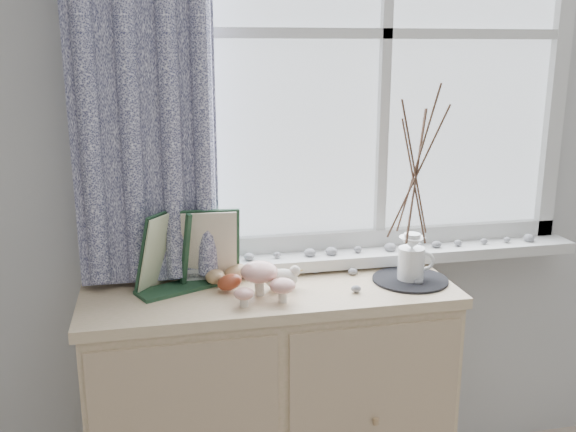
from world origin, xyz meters
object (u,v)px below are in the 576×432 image
object	(u,v)px
sideboard	(271,405)
twig_pitcher	(416,169)
botanical_book	(186,251)
toadstool_cluster	(263,278)

from	to	relation	value
sideboard	twig_pitcher	world-z (taller)	twig_pitcher
botanical_book	toadstool_cluster	size ratio (longest dim) A/B	2.01
sideboard	botanical_book	xyz separation A→B (m)	(-0.26, 0.03, 0.56)
sideboard	botanical_book	size ratio (longest dim) A/B	3.12
sideboard	toadstool_cluster	bearing A→B (deg)	-115.31
sideboard	twig_pitcher	size ratio (longest dim) A/B	1.82
sideboard	twig_pitcher	xyz separation A→B (m)	(0.47, -0.03, 0.80)
botanical_book	twig_pitcher	size ratio (longest dim) A/B	0.58
toadstool_cluster	botanical_book	bearing A→B (deg)	154.45
sideboard	twig_pitcher	distance (m)	0.93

